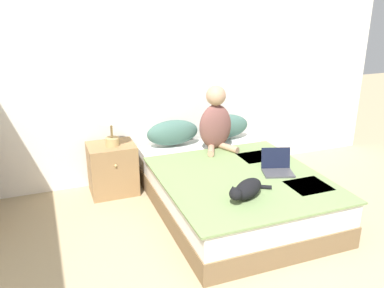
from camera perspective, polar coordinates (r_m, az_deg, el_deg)
wall_back at (r=4.68m, az=-3.56°, el=10.40°), size 5.64×0.05×2.55m
bed at (r=4.14m, az=5.61°, el=-6.40°), size 1.50×2.06×0.44m
pillow_near at (r=4.65m, az=-2.73°, el=1.60°), size 0.60×0.23×0.29m
pillow_far at (r=4.88m, az=4.59°, el=2.46°), size 0.60×0.23×0.29m
person_sitting at (r=4.50m, az=3.34°, el=3.16°), size 0.38×0.37×0.71m
cat_tabby at (r=3.46m, az=7.68°, el=-6.33°), size 0.50×0.32×0.17m
laptop_open at (r=4.03m, az=11.87°, el=-3.26°), size 0.35×0.33×0.22m
nightstand at (r=4.53m, az=-11.08°, el=-3.42°), size 0.50×0.44×0.56m
table_lamp at (r=4.30m, az=-11.39°, el=4.18°), size 0.28×0.28×0.50m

